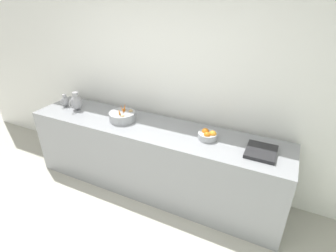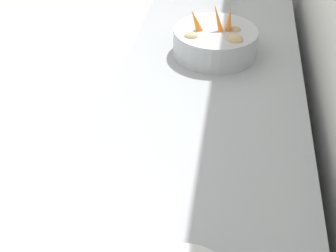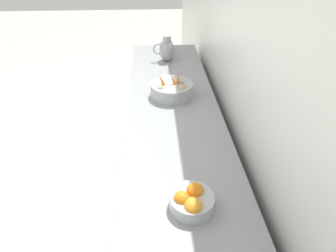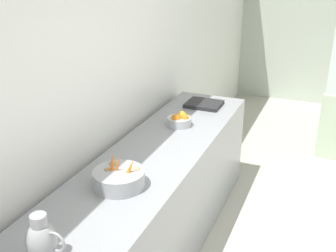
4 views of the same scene
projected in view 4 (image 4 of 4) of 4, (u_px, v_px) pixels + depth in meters
name	position (u px, v px, depth m)	size (l,w,h in m)	color
tile_wall_left	(121.00, 61.00, 3.36)	(0.10, 8.46, 3.00)	white
prep_counter	(148.00, 212.00, 3.16)	(0.70, 3.30, 0.92)	gray
vegetable_colander	(119.00, 178.00, 2.62)	(0.33, 0.33, 0.22)	#9EA0A5
orange_bowl	(180.00, 120.00, 3.59)	(0.21, 0.21, 0.11)	#ADAFB5
metal_pitcher_tall	(42.00, 240.00, 1.95)	(0.21, 0.15, 0.25)	#939399
counter_sink_basin	(204.00, 104.00, 4.08)	(0.34, 0.30, 0.04)	#232326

